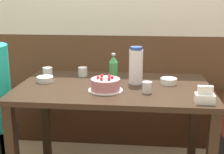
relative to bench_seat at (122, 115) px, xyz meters
The scene contains 12 objects.
back_wall 1.04m from the bench_seat, 90.00° to the left, with size 4.80×0.04×2.50m.
bench_seat is the anchor object (origin of this frame).
dining_table 0.94m from the bench_seat, 90.00° to the right, with size 1.35×0.81×0.78m.
birthday_cake 1.12m from the bench_seat, 92.68° to the right, with size 0.23×0.23×0.10m.
water_pitcher 1.02m from the bench_seat, 78.67° to the right, with size 0.10×0.10×0.27m.
soju_bottle 0.95m from the bench_seat, 91.23° to the right, with size 0.07×0.07×0.21m.
napkin_holder 1.40m from the bench_seat, 63.52° to the right, with size 0.11×0.08×0.11m.
bowl_soup_white 1.02m from the bench_seat, 62.70° to the right, with size 0.12×0.12×0.04m.
bowl_rice_small 1.09m from the bench_seat, 123.29° to the right, with size 0.12×0.12×0.04m.
glass_water_tall 0.87m from the bench_seat, 114.57° to the right, with size 0.07×0.07×0.07m.
glass_tumbler_short 1.15m from the bench_seat, 76.62° to the right, with size 0.06×0.06×0.07m.
glass_shot_small 1.01m from the bench_seat, 131.02° to the right, with size 0.08×0.08×0.07m.
Camera 1 is at (0.20, -2.10, 1.39)m, focal length 50.00 mm.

